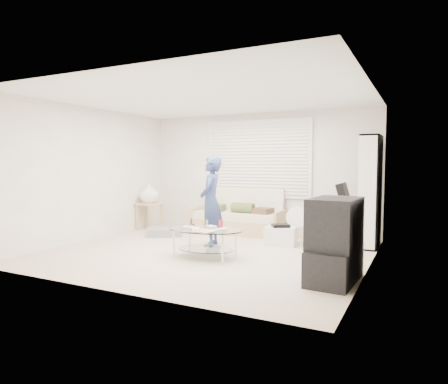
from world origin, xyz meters
The scene contains 13 objects.
ground centered at (0.00, 0.00, 0.00)m, with size 5.00×5.00×0.00m, color #B6A78D.
room_shell centered at (0.00, 0.48, 1.63)m, with size 5.02×4.52×2.51m.
window_blinds centered at (0.00, 2.20, 1.55)m, with size 2.32×0.08×1.62m.
futon_sofa centered at (-0.27, 1.87, 0.31)m, with size 1.91×0.77×0.93m.
grey_floor_pillow centered at (-1.52, 1.00, 0.08)m, with size 0.68×0.68×0.15m, color slate.
side_table centered at (-2.22, 1.40, 0.76)m, with size 0.52×0.42×1.03m.
bookshelf centered at (2.32, 1.65, 0.97)m, with size 0.31×0.81×1.94m.
guitar_case centered at (1.98, 1.58, 0.49)m, with size 0.46×0.41×1.09m.
floor_fan centered at (1.08, 1.49, 0.38)m, with size 0.39×0.26×0.65m.
storage_bin centered at (0.90, 1.08, 0.17)m, with size 0.58×0.44×0.37m.
tv_unit centered at (2.20, -0.74, 0.50)m, with size 0.58×0.98×1.04m.
coffee_table centered at (0.16, -0.34, 0.36)m, with size 1.22×0.79×0.57m.
standing_person centered at (-0.17, 0.45, 0.79)m, with size 0.58×0.38×1.58m, color navy.
Camera 1 is at (3.15, -5.65, 1.46)m, focal length 32.00 mm.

